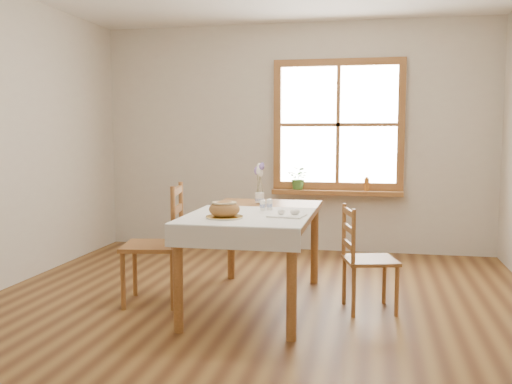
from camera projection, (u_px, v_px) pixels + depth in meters
ground at (248, 315)px, 4.26m from camera, size 5.00×5.00×0.00m
room_walls at (248, 85)px, 4.09m from camera, size 4.60×5.10×2.65m
window at (338, 125)px, 6.42m from camera, size 1.46×0.08×1.46m
window_sill at (337, 192)px, 6.43m from camera, size 1.46×0.20×0.05m
dining_table at (256, 222)px, 4.49m from camera, size 0.90×1.60×0.75m
table_linen at (248, 216)px, 4.18m from camera, size 0.91×0.99×0.01m
chair_left at (152, 244)px, 4.54m from camera, size 0.54×0.52×0.96m
chair_right at (370, 258)px, 4.36m from camera, size 0.48×0.47×0.81m
bread_plate at (224, 217)px, 4.04m from camera, size 0.29×0.29×0.01m
bread_loaf at (224, 208)px, 4.03m from camera, size 0.22×0.22×0.12m
egg_napkin at (287, 216)px, 4.12m from camera, size 0.28×0.24×0.01m
eggs at (287, 212)px, 4.12m from camera, size 0.21×0.20×0.04m
salt_shaker at (263, 205)px, 4.44m from camera, size 0.06×0.06×0.09m
pepper_shaker at (269, 204)px, 4.45m from camera, size 0.05×0.05×0.09m
flower_vase at (260, 199)px, 4.94m from camera, size 0.08×0.08×0.09m
lavender_bouquet at (260, 178)px, 4.92m from camera, size 0.14×0.14×0.26m
potted_plant at (299, 181)px, 6.50m from camera, size 0.30×0.32×0.20m
amber_bottle at (367, 184)px, 6.35m from camera, size 0.07×0.07×0.16m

